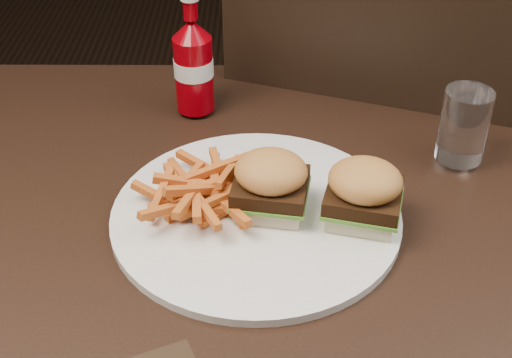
{
  "coord_description": "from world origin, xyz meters",
  "views": [
    {
      "loc": [
        -0.04,
        -0.63,
        1.28
      ],
      "look_at": [
        -0.05,
        0.02,
        0.8
      ],
      "focal_mm": 50.0,
      "sensor_mm": 36.0,
      "label": 1
    }
  ],
  "objects_px": {
    "ketchup_bottle": "(194,74)",
    "chair_far": "(378,188)",
    "dining_table": "(295,240)",
    "tumbler": "(464,125)",
    "plate": "(256,215)"
  },
  "relations": [
    {
      "from": "dining_table",
      "to": "plate",
      "type": "bearing_deg",
      "value": 163.07
    },
    {
      "from": "chair_far",
      "to": "ketchup_bottle",
      "type": "xyz_separation_m",
      "value": [
        -0.33,
        -0.24,
        0.38
      ]
    },
    {
      "from": "dining_table",
      "to": "chair_far",
      "type": "xyz_separation_m",
      "value": [
        0.19,
        0.5,
        -0.3
      ]
    },
    {
      "from": "dining_table",
      "to": "plate",
      "type": "relative_size",
      "value": 3.58
    },
    {
      "from": "tumbler",
      "to": "ketchup_bottle",
      "type": "bearing_deg",
      "value": 160.22
    },
    {
      "from": "chair_far",
      "to": "plate",
      "type": "distance_m",
      "value": 0.63
    },
    {
      "from": "dining_table",
      "to": "tumbler",
      "type": "height_order",
      "value": "tumbler"
    },
    {
      "from": "chair_far",
      "to": "plate",
      "type": "xyz_separation_m",
      "value": [
        -0.24,
        -0.49,
        0.33
      ]
    },
    {
      "from": "plate",
      "to": "tumbler",
      "type": "distance_m",
      "value": 0.29
    },
    {
      "from": "dining_table",
      "to": "plate",
      "type": "distance_m",
      "value": 0.05
    },
    {
      "from": "tumbler",
      "to": "chair_far",
      "type": "bearing_deg",
      "value": 93.25
    },
    {
      "from": "plate",
      "to": "tumbler",
      "type": "bearing_deg",
      "value": 24.48
    },
    {
      "from": "chair_far",
      "to": "ketchup_bottle",
      "type": "bearing_deg",
      "value": 55.89
    },
    {
      "from": "chair_far",
      "to": "plate",
      "type": "bearing_deg",
      "value": 83.06
    },
    {
      "from": "ketchup_bottle",
      "to": "chair_far",
      "type": "bearing_deg",
      "value": 36.68
    }
  ]
}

